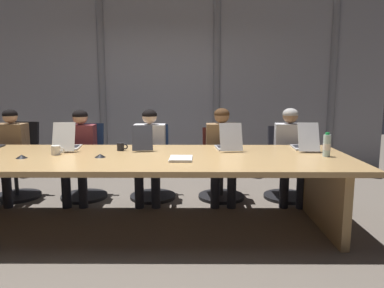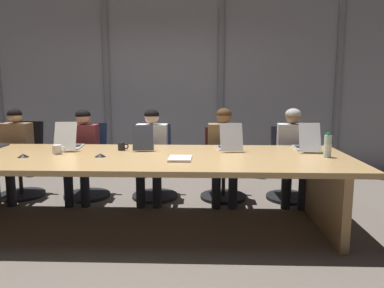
{
  "view_description": "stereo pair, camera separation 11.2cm",
  "coord_description": "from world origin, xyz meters",
  "px_view_note": "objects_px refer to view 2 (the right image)",
  "views": [
    {
      "loc": [
        0.54,
        -3.67,
        1.46
      ],
      "look_at": [
        0.52,
        0.14,
        0.86
      ],
      "focal_mm": 34.46,
      "sensor_mm": 36.0,
      "label": 1
    },
    {
      "loc": [
        0.66,
        -3.67,
        1.46
      ],
      "look_at": [
        0.52,
        0.14,
        0.86
      ],
      "focal_mm": 34.46,
      "sensor_mm": 36.0,
      "label": 2
    }
  ],
  "objects_px": {
    "laptop_center": "(144,144)",
    "coffee_mug_near": "(122,146)",
    "laptop_left_mid": "(70,144)",
    "office_chair_left_mid": "(87,169)",
    "laptop_right_mid": "(229,144)",
    "person_center": "(151,149)",
    "person_right_mid": "(224,149)",
    "coffee_mug_far": "(57,149)",
    "laptop_right_end": "(306,145)",
    "office_chair_center": "(155,170)",
    "person_left_mid": "(82,149)",
    "office_chair_right_mid": "(223,172)",
    "office_chair_right_end": "(289,172)",
    "water_bottle_primary": "(328,146)",
    "conference_mic_left_side": "(100,155)",
    "conference_mic_middle": "(23,155)",
    "office_chair_left_end": "(22,168)",
    "person_right_end": "(293,150)",
    "person_left_end": "(13,149)",
    "spiral_notepad": "(180,159)"
  },
  "relations": [
    {
      "from": "laptop_center",
      "to": "coffee_mug_near",
      "type": "height_order",
      "value": "laptop_center"
    },
    {
      "from": "laptop_left_mid",
      "to": "office_chair_left_mid",
      "type": "bearing_deg",
      "value": -3.65
    },
    {
      "from": "laptop_right_mid",
      "to": "person_center",
      "type": "xyz_separation_m",
      "value": [
        -0.95,
        0.53,
        -0.15
      ]
    },
    {
      "from": "office_chair_left_mid",
      "to": "person_center",
      "type": "distance_m",
      "value": 0.95
    },
    {
      "from": "person_right_mid",
      "to": "coffee_mug_far",
      "type": "bearing_deg",
      "value": -64.61
    },
    {
      "from": "laptop_right_end",
      "to": "office_chair_center",
      "type": "height_order",
      "value": "laptop_right_end"
    },
    {
      "from": "person_left_mid",
      "to": "person_right_mid",
      "type": "distance_m",
      "value": 1.8
    },
    {
      "from": "office_chair_right_mid",
      "to": "office_chair_right_end",
      "type": "height_order",
      "value": "office_chair_right_end"
    },
    {
      "from": "office_chair_right_end",
      "to": "office_chair_right_mid",
      "type": "bearing_deg",
      "value": -91.8
    },
    {
      "from": "water_bottle_primary",
      "to": "conference_mic_left_side",
      "type": "height_order",
      "value": "water_bottle_primary"
    },
    {
      "from": "laptop_left_mid",
      "to": "laptop_center",
      "type": "height_order",
      "value": "laptop_left_mid"
    },
    {
      "from": "conference_mic_left_side",
      "to": "conference_mic_middle",
      "type": "bearing_deg",
      "value": -176.3
    },
    {
      "from": "office_chair_left_end",
      "to": "coffee_mug_far",
      "type": "xyz_separation_m",
      "value": [
        0.91,
        -1.01,
        0.44
      ]
    },
    {
      "from": "laptop_right_mid",
      "to": "coffee_mug_near",
      "type": "height_order",
      "value": "laptop_right_mid"
    },
    {
      "from": "laptop_right_end",
      "to": "coffee_mug_far",
      "type": "distance_m",
      "value": 2.68
    },
    {
      "from": "laptop_center",
      "to": "coffee_mug_near",
      "type": "bearing_deg",
      "value": 105.06
    },
    {
      "from": "office_chair_left_end",
      "to": "coffee_mug_far",
      "type": "distance_m",
      "value": 1.43
    },
    {
      "from": "laptop_center",
      "to": "person_center",
      "type": "xyz_separation_m",
      "value": [
        0.01,
        0.51,
        -0.15
      ]
    },
    {
      "from": "office_chair_left_end",
      "to": "office_chair_right_end",
      "type": "xyz_separation_m",
      "value": [
        3.55,
        -0.0,
        -0.02
      ]
    },
    {
      "from": "water_bottle_primary",
      "to": "conference_mic_left_side",
      "type": "relative_size",
      "value": 2.22
    },
    {
      "from": "laptop_right_end",
      "to": "person_right_mid",
      "type": "xyz_separation_m",
      "value": [
        -0.88,
        0.52,
        -0.14
      ]
    },
    {
      "from": "office_chair_right_end",
      "to": "person_left_mid",
      "type": "bearing_deg",
      "value": -88.47
    },
    {
      "from": "office_chair_left_end",
      "to": "conference_mic_middle",
      "type": "height_order",
      "value": "office_chair_left_end"
    },
    {
      "from": "coffee_mug_near",
      "to": "water_bottle_primary",
      "type": "bearing_deg",
      "value": -8.85
    },
    {
      "from": "office_chair_left_mid",
      "to": "person_right_end",
      "type": "height_order",
      "value": "person_right_end"
    },
    {
      "from": "office_chair_right_end",
      "to": "person_left_end",
      "type": "bearing_deg",
      "value": -89.35
    },
    {
      "from": "laptop_left_mid",
      "to": "person_left_mid",
      "type": "distance_m",
      "value": 0.55
    },
    {
      "from": "office_chair_center",
      "to": "conference_mic_middle",
      "type": "height_order",
      "value": "office_chair_center"
    },
    {
      "from": "office_chair_right_mid",
      "to": "laptop_right_mid",
      "type": "bearing_deg",
      "value": -4.39
    },
    {
      "from": "laptop_center",
      "to": "laptop_right_mid",
      "type": "bearing_deg",
      "value": -98.14
    },
    {
      "from": "office_chair_center",
      "to": "coffee_mug_near",
      "type": "relative_size",
      "value": 7.9
    },
    {
      "from": "coffee_mug_far",
      "to": "conference_mic_middle",
      "type": "distance_m",
      "value": 0.33
    },
    {
      "from": "office_chair_left_mid",
      "to": "laptop_right_end",
      "type": "bearing_deg",
      "value": 77.79
    },
    {
      "from": "office_chair_right_mid",
      "to": "water_bottle_primary",
      "type": "relative_size",
      "value": 3.74
    },
    {
      "from": "office_chair_right_mid",
      "to": "water_bottle_primary",
      "type": "bearing_deg",
      "value": 35.36
    },
    {
      "from": "office_chair_left_end",
      "to": "coffee_mug_far",
      "type": "relative_size",
      "value": 7.11
    },
    {
      "from": "laptop_right_mid",
      "to": "office_chair_left_mid",
      "type": "height_order",
      "value": "laptop_right_mid"
    },
    {
      "from": "laptop_center",
      "to": "office_chair_left_end",
      "type": "xyz_separation_m",
      "value": [
        -1.76,
        0.67,
        -0.44
      ]
    },
    {
      "from": "person_left_mid",
      "to": "conference_mic_left_side",
      "type": "xyz_separation_m",
      "value": [
        0.51,
        -0.98,
        0.12
      ]
    },
    {
      "from": "person_left_mid",
      "to": "water_bottle_primary",
      "type": "bearing_deg",
      "value": 70.11
    },
    {
      "from": "spiral_notepad",
      "to": "conference_mic_left_side",
      "type": "bearing_deg",
      "value": 173.68
    },
    {
      "from": "laptop_right_mid",
      "to": "conference_mic_left_side",
      "type": "bearing_deg",
      "value": 102.98
    },
    {
      "from": "office_chair_left_mid",
      "to": "laptop_right_mid",
      "type": "bearing_deg",
      "value": 71.34
    },
    {
      "from": "office_chair_center",
      "to": "spiral_notepad",
      "type": "relative_size",
      "value": 3.06
    },
    {
      "from": "office_chair_right_end",
      "to": "conference_mic_middle",
      "type": "relative_size",
      "value": 8.45
    },
    {
      "from": "coffee_mug_far",
      "to": "conference_mic_left_side",
      "type": "distance_m",
      "value": 0.51
    },
    {
      "from": "office_chair_left_end",
      "to": "office_chair_right_end",
      "type": "distance_m",
      "value": 3.55
    },
    {
      "from": "laptop_right_end",
      "to": "office_chair_left_end",
      "type": "distance_m",
      "value": 3.65
    },
    {
      "from": "laptop_right_end",
      "to": "person_right_end",
      "type": "relative_size",
      "value": 0.42
    },
    {
      "from": "office_chair_left_end",
      "to": "office_chair_right_mid",
      "type": "distance_m",
      "value": 2.68
    }
  ]
}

